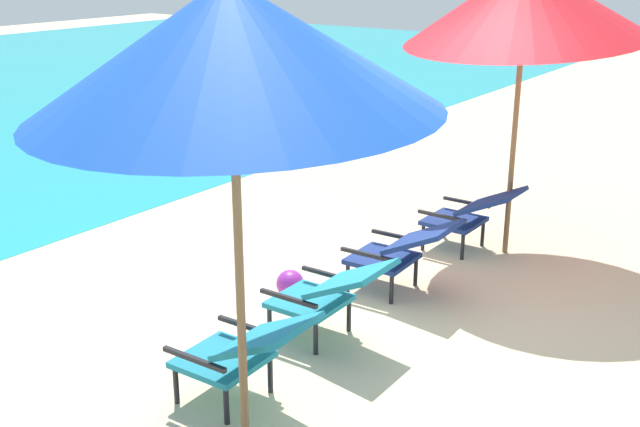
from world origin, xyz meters
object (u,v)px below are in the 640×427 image
object	(u,v)px
lounge_chair_far_right	(471,212)
beach_ball	(290,284)
lounge_chair_far_left	(243,349)
beach_umbrella_right	(525,1)
lounge_chair_near_right	(401,249)
lounge_chair_near_left	(329,291)
beach_umbrella_left	(231,47)

from	to	relation	value
lounge_chair_far_right	beach_ball	xyz separation A→B (m)	(-1.82, 0.77, -0.29)
lounge_chair_far_left	beach_umbrella_right	world-z (taller)	beach_umbrella_right
lounge_chair_near_right	beach_ball	world-z (taller)	lounge_chair_near_right
lounge_chair_near_left	beach_umbrella_left	size ratio (longest dim) A/B	0.33
lounge_chair_near_left	beach_umbrella_right	world-z (taller)	beach_umbrella_right
lounge_chair_far_left	beach_ball	bearing A→B (deg)	27.67
lounge_chair_far_left	lounge_chair_far_right	bearing A→B (deg)	0.03
lounge_chair_far_left	lounge_chair_far_right	size ratio (longest dim) A/B	1.01
lounge_chair_near_left	beach_umbrella_right	xyz separation A→B (m)	(2.46, -0.35, 1.93)
lounge_chair_far_left	lounge_chair_near_left	bearing A→B (deg)	3.58
lounge_chair_far_left	lounge_chair_far_right	distance (m)	3.29
lounge_chair_far_right	beach_umbrella_right	bearing A→B (deg)	-55.51
lounge_chair_near_left	lounge_chair_near_right	xyz separation A→B (m)	(1.05, -0.00, 0.00)
lounge_chair_near_right	lounge_chair_far_left	bearing A→B (deg)	-178.30
lounge_chair_near_left	beach_ball	size ratio (longest dim) A/B	3.73
beach_ball	lounge_chair_far_right	bearing A→B (deg)	-22.99
lounge_chair_near_right	beach_umbrella_right	bearing A→B (deg)	-13.72
lounge_chair_far_right	lounge_chair_near_left	bearing A→B (deg)	178.43
lounge_chair_near_left	lounge_chair_near_right	size ratio (longest dim) A/B	0.99
lounge_chair_far_left	beach_ball	world-z (taller)	lounge_chair_far_left
lounge_chair_near_left	beach_umbrella_right	size ratio (longest dim) A/B	0.32
lounge_chair_far_left	lounge_chair_near_left	distance (m)	1.03
lounge_chair_near_right	beach_umbrella_right	world-z (taller)	beach_umbrella_right
lounge_chair_near_right	lounge_chair_far_right	xyz separation A→B (m)	(1.22, -0.06, 0.00)
lounge_chair_near_left	lounge_chair_far_right	distance (m)	2.27
lounge_chair_near_left	beach_umbrella_right	distance (m)	3.15
lounge_chair_near_right	beach_umbrella_left	size ratio (longest dim) A/B	0.33
lounge_chair_near_left	lounge_chair_far_right	bearing A→B (deg)	-1.57
lounge_chair_far_left	lounge_chair_far_right	xyz separation A→B (m)	(3.29, 0.00, 0.00)
beach_umbrella_left	beach_umbrella_right	distance (m)	3.80
lounge_chair_far_left	beach_umbrella_right	size ratio (longest dim) A/B	0.32
lounge_chair_far_left	lounge_chair_near_left	world-z (taller)	same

